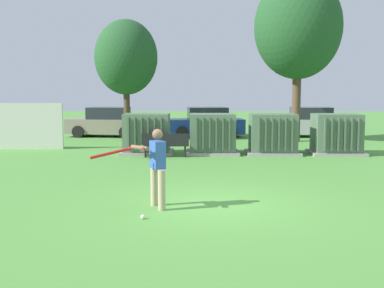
# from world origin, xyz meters

# --- Properties ---
(ground_plane) EXTENTS (96.00, 96.00, 0.00)m
(ground_plane) POSITION_xyz_m (0.00, 0.00, 0.00)
(ground_plane) COLOR #51933D
(fence_panel) EXTENTS (4.80, 0.12, 2.00)m
(fence_panel) POSITION_xyz_m (-8.58, 10.50, 1.00)
(fence_panel) COLOR beige
(fence_panel) RESTS_ON ground
(transformer_west) EXTENTS (2.10, 1.70, 1.62)m
(transformer_west) POSITION_xyz_m (-2.36, 8.97, 0.79)
(transformer_west) COLOR #9E9B93
(transformer_west) RESTS_ON ground
(transformer_mid_west) EXTENTS (2.10, 1.70, 1.62)m
(transformer_mid_west) POSITION_xyz_m (0.28, 8.95, 0.79)
(transformer_mid_west) COLOR #9E9B93
(transformer_mid_west) RESTS_ON ground
(transformer_mid_east) EXTENTS (2.10, 1.70, 1.62)m
(transformer_mid_east) POSITION_xyz_m (2.69, 8.88, 0.79)
(transformer_mid_east) COLOR #9E9B93
(transformer_mid_east) RESTS_ON ground
(transformer_east) EXTENTS (2.10, 1.70, 1.62)m
(transformer_east) POSITION_xyz_m (5.23, 8.88, 0.79)
(transformer_east) COLOR #9E9B93
(transformer_east) RESTS_ON ground
(park_bench) EXTENTS (1.82, 0.52, 0.92)m
(park_bench) POSITION_xyz_m (-1.55, 7.92, 0.54)
(park_bench) COLOR black
(park_bench) RESTS_ON ground
(batter) EXTENTS (1.55, 0.95, 1.74)m
(batter) POSITION_xyz_m (-1.21, -0.28, 0.98)
(batter) COLOR tan
(batter) RESTS_ON ground
(sports_ball) EXTENTS (0.09, 0.09, 0.09)m
(sports_ball) POSITION_xyz_m (-1.39, -1.22, 0.04)
(sports_ball) COLOR white
(sports_ball) RESTS_ON ground
(tree_left) EXTENTS (3.20, 3.20, 6.12)m
(tree_left) POSITION_xyz_m (-3.98, 14.60, 4.20)
(tree_left) COLOR #4C3828
(tree_left) RESTS_ON ground
(tree_center_left) EXTENTS (4.27, 4.27, 8.16)m
(tree_center_left) POSITION_xyz_m (4.57, 13.83, 5.60)
(tree_center_left) COLOR brown
(tree_center_left) RESTS_ON ground
(parked_car_leftmost) EXTENTS (4.37, 2.30, 1.62)m
(parked_car_leftmost) POSITION_xyz_m (-5.34, 16.30, 0.75)
(parked_car_leftmost) COLOR gray
(parked_car_leftmost) RESTS_ON ground
(parked_car_left_of_center) EXTENTS (4.36, 2.27, 1.62)m
(parked_car_left_of_center) POSITION_xyz_m (0.10, 16.17, 0.75)
(parked_car_left_of_center) COLOR navy
(parked_car_left_of_center) RESTS_ON ground
(parked_car_right_of_center) EXTENTS (4.23, 1.97, 1.62)m
(parked_car_right_of_center) POSITION_xyz_m (5.77, 16.37, 0.75)
(parked_car_right_of_center) COLOR #B2B2B7
(parked_car_right_of_center) RESTS_ON ground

